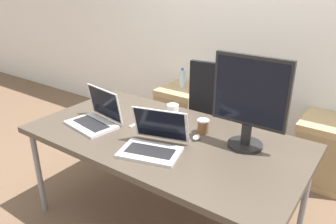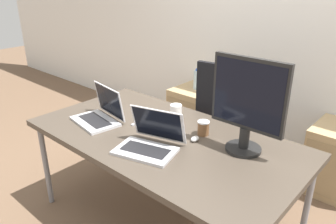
% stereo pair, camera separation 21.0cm
% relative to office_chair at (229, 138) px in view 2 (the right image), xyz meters
% --- Properties ---
extents(ground_plane, '(14.00, 14.00, 0.00)m').
position_rel_office_chair_xyz_m(ground_plane, '(-0.04, -0.79, -0.41)').
color(ground_plane, brown).
extents(wall_back, '(10.00, 0.05, 2.60)m').
position_rel_office_chair_xyz_m(wall_back, '(-0.04, 0.73, 0.89)').
color(wall_back, silver).
rests_on(wall_back, ground_plane).
extents(desk, '(1.80, 0.95, 0.72)m').
position_rel_office_chair_xyz_m(desk, '(-0.04, -0.79, 0.27)').
color(desk, '#473D33').
rests_on(desk, ground_plane).
extents(office_chair, '(0.56, 0.59, 1.08)m').
position_rel_office_chair_xyz_m(office_chair, '(0.00, 0.00, 0.00)').
color(office_chair, '#232326').
rests_on(office_chair, ground_plane).
extents(cabinet_left, '(0.44, 0.47, 0.57)m').
position_rel_office_chair_xyz_m(cabinet_left, '(-0.70, 0.46, -0.12)').
color(cabinet_left, tan).
rests_on(cabinet_left, ground_plane).
extents(water_bottle, '(0.06, 0.06, 0.22)m').
position_rel_office_chair_xyz_m(water_bottle, '(-0.70, 0.46, 0.26)').
color(water_bottle, silver).
rests_on(water_bottle, cabinet_left).
extents(laptop_left, '(0.40, 0.38, 0.24)m').
position_rel_office_chair_xyz_m(laptop_left, '(0.03, -0.98, 0.36)').
color(laptop_left, silver).
rests_on(laptop_left, desk).
extents(laptop_right, '(0.38, 0.32, 0.24)m').
position_rel_office_chair_xyz_m(laptop_right, '(-0.53, -0.92, 0.36)').
color(laptop_right, silver).
rests_on(laptop_right, desk).
extents(monitor, '(0.45, 0.21, 0.56)m').
position_rel_office_chair_xyz_m(monitor, '(0.45, -0.62, 0.60)').
color(monitor, black).
rests_on(monitor, desk).
extents(mouse, '(0.04, 0.06, 0.03)m').
position_rel_office_chair_xyz_m(mouse, '(0.17, -0.72, 0.33)').
color(mouse, silver).
rests_on(mouse, desk).
extents(coffee_cup_white, '(0.08, 0.08, 0.12)m').
position_rel_office_chair_xyz_m(coffee_cup_white, '(-0.13, -0.54, 0.37)').
color(coffee_cup_white, white).
rests_on(coffee_cup_white, desk).
extents(coffee_cup_brown, '(0.08, 0.08, 0.09)m').
position_rel_office_chair_xyz_m(coffee_cup_brown, '(0.15, -0.61, 0.36)').
color(coffee_cup_brown, brown).
rests_on(coffee_cup_brown, desk).
extents(scissors, '(0.05, 0.17, 0.01)m').
position_rel_office_chair_xyz_m(scissors, '(-0.29, -0.73, 0.31)').
color(scissors, '#B2B2B7').
rests_on(scissors, desk).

